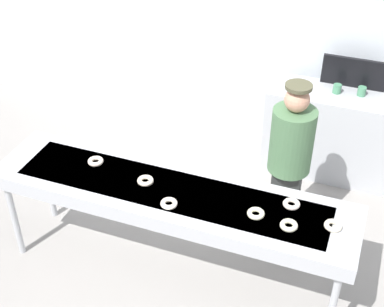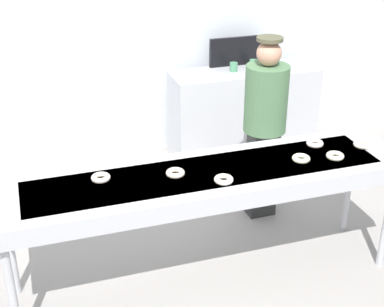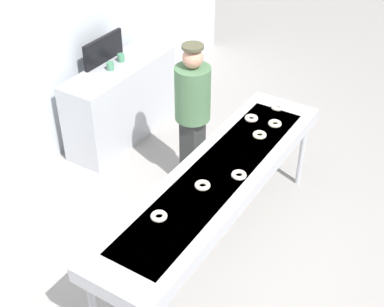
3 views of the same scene
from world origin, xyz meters
TOP-DOWN VIEW (x-y plane):
  - ground_plane at (0.00, 0.00)m, footprint 16.00×16.00m
  - fryer_conveyor at (0.00, 0.00)m, footprint 2.94×0.69m
  - sugar_donut_0 at (-0.22, 0.01)m, footprint 0.18×0.18m
  - sugar_donut_1 at (0.96, -0.09)m, footprint 0.18×0.18m
  - sugar_donut_2 at (-0.71, 0.10)m, footprint 0.17×0.17m
  - sugar_donut_3 at (0.92, 0.14)m, footprint 0.15×0.15m
  - sugar_donut_4 at (1.25, 0.02)m, footprint 0.17×0.17m
  - sugar_donut_5 at (0.70, -0.05)m, footprint 0.15×0.15m
  - sugar_donut_6 at (0.06, -0.17)m, footprint 0.18×0.18m
  - worker_baker at (0.78, 0.73)m, footprint 0.36×0.36m
  - prep_counter at (1.11, 1.94)m, footprint 1.57×0.51m
  - paper_cup_0 at (0.98, 1.96)m, footprint 0.08×0.08m
  - paper_cup_1 at (1.22, 1.99)m, footprint 0.08×0.08m
  - menu_display at (1.11, 2.15)m, footprint 0.64×0.04m

SIDE VIEW (x-z plane):
  - ground_plane at x=0.00m, z-range 0.00..0.00m
  - prep_counter at x=1.11m, z-range 0.00..0.95m
  - fryer_conveyor at x=0.00m, z-range 0.39..1.31m
  - worker_baker at x=0.78m, z-range 0.12..1.74m
  - sugar_donut_0 at x=-0.22m, z-range 0.92..0.96m
  - sugar_donut_1 at x=0.96m, z-range 0.92..0.96m
  - sugar_donut_2 at x=-0.71m, z-range 0.92..0.96m
  - sugar_donut_3 at x=0.92m, z-range 0.92..0.96m
  - sugar_donut_4 at x=1.25m, z-range 0.92..0.96m
  - sugar_donut_5 at x=0.70m, z-range 0.92..0.96m
  - sugar_donut_6 at x=0.06m, z-range 0.92..0.96m
  - paper_cup_0 at x=0.98m, z-range 0.95..1.04m
  - paper_cup_1 at x=1.22m, z-range 0.95..1.04m
  - menu_display at x=1.11m, z-range 0.95..1.26m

